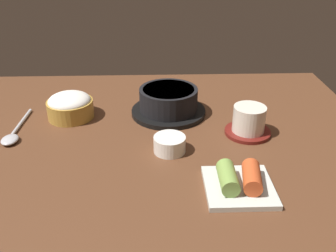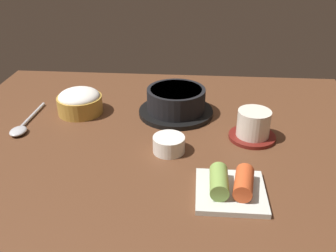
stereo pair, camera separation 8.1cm
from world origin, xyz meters
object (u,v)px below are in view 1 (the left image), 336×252
banchan_cup_center (172,144)px  spoon (15,135)px  rice_bowl (72,106)px  tea_cup_with_saucer (251,121)px  kimchi_plate (242,182)px  stone_pot (170,102)px

banchan_cup_center → spoon: banchan_cup_center is taller
rice_bowl → tea_cup_with_saucer: (41.29, -9.72, 0.02)cm
rice_bowl → banchan_cup_center: rice_bowl is taller
kimchi_plate → stone_pot: bearing=110.2°
rice_bowl → tea_cup_with_saucer: bearing=-13.3°
rice_bowl → kimchi_plate: size_ratio=0.92×
kimchi_plate → tea_cup_with_saucer: bearing=73.2°
rice_bowl → banchan_cup_center: 28.76cm
stone_pot → rice_bowl: bearing=-177.3°
tea_cup_with_saucer → spoon: bearing=179.8°
tea_cup_with_saucer → kimchi_plate: tea_cup_with_saucer is taller
stone_pot → tea_cup_with_saucer: size_ratio=1.79×
stone_pot → rice_bowl: (-23.84, -1.12, -0.16)cm
banchan_cup_center → tea_cup_with_saucer: bearing=21.1°
rice_bowl → stone_pot: bearing=2.7°
tea_cup_with_saucer → kimchi_plate: (-6.06, -20.13, -1.52)cm
banchan_cup_center → spoon: bearing=168.3°
rice_bowl → tea_cup_with_saucer: 42.42cm
rice_bowl → spoon: (-10.95, -9.50, -2.47)cm
banchan_cup_center → kimchi_plate: (11.79, -13.23, -0.23)cm
stone_pot → banchan_cup_center: (-0.40, -17.75, -1.43)cm
kimchi_plate → spoon: kimchi_plate is taller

